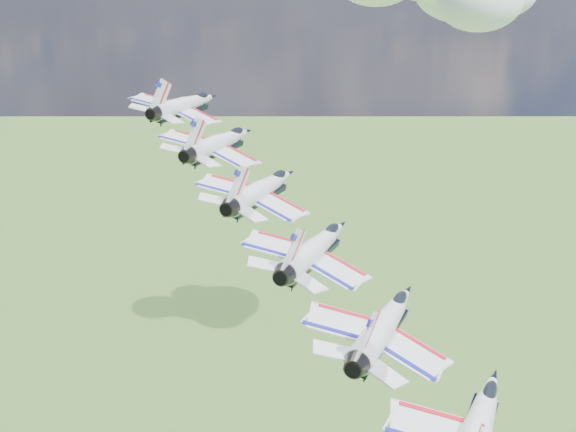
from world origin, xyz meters
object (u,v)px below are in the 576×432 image
(jet_2, at_px, (263,189))
(jet_4, at_px, (385,323))
(jet_5, at_px, (479,425))
(jet_1, at_px, (221,142))
(jet_0, at_px, (186,104))
(jet_3, at_px, (316,247))

(jet_2, height_order, jet_4, jet_2)
(jet_5, bearing_deg, jet_4, 141.45)
(jet_1, bearing_deg, jet_0, 141.45)
(jet_1, distance_m, jet_4, 33.82)
(jet_1, relative_size, jet_3, 1.00)
(jet_0, relative_size, jet_4, 1.00)
(jet_1, bearing_deg, jet_4, -38.55)
(jet_3, xyz_separation_m, jet_4, (7.40, -8.06, -2.71))
(jet_0, relative_size, jet_3, 1.00)
(jet_1, relative_size, jet_4, 1.00)
(jet_2, bearing_deg, jet_3, -38.55)
(jet_2, relative_size, jet_3, 1.00)
(jet_2, relative_size, jet_5, 1.00)
(jet_5, bearing_deg, jet_1, 141.45)
(jet_0, height_order, jet_5, jet_0)
(jet_0, distance_m, jet_1, 11.27)
(jet_3, bearing_deg, jet_4, -38.55)
(jet_0, height_order, jet_3, jet_0)
(jet_4, distance_m, jet_5, 11.27)
(jet_1, distance_m, jet_2, 11.27)
(jet_0, distance_m, jet_5, 56.36)
(jet_0, height_order, jet_1, jet_0)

